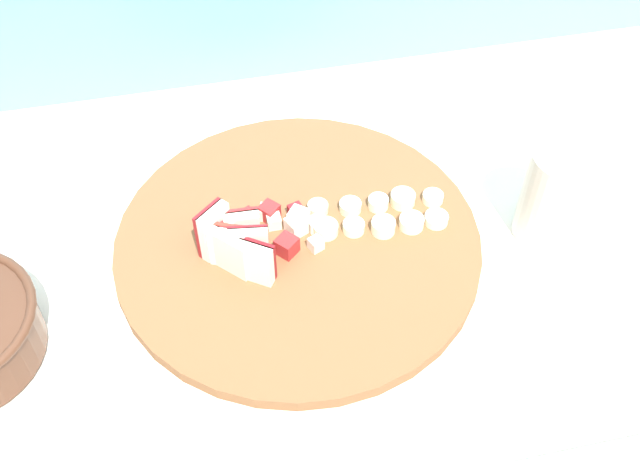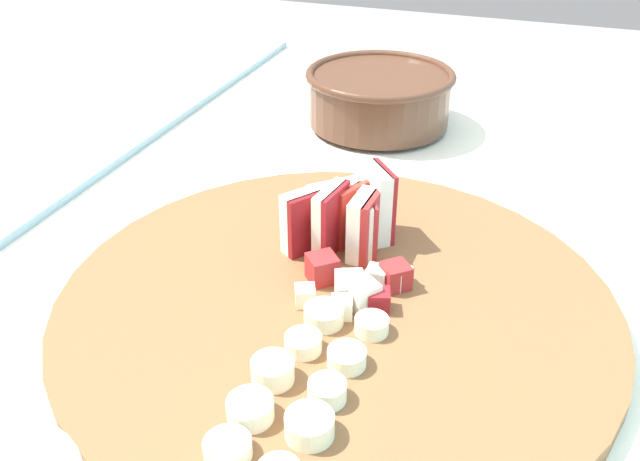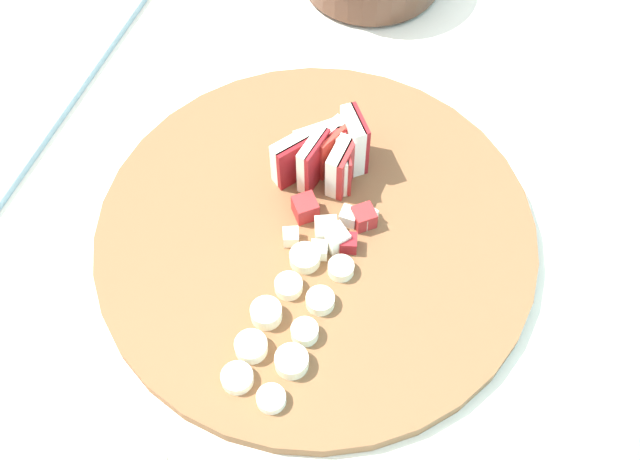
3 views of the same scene
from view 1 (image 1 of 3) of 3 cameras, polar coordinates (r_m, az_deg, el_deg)
name	(u,v)px [view 1 (image 1 of 3)]	position (r m, az deg, el deg)	size (l,w,h in m)	color
tiled_countertop	(399,419)	(1.32, 5.80, -13.55)	(1.60, 0.66, 0.94)	silver
tile_backsplash	(352,156)	(1.31, 2.38, 5.43)	(2.40, 0.04, 1.46)	#5BA3C1
cutting_board	(298,243)	(0.90, -1.62, -0.94)	(0.42, 0.42, 0.02)	brown
apple_wedge_fan	(236,243)	(0.86, -6.14, -0.91)	(0.08, 0.09, 0.06)	#A32323
apple_dice_pile	(289,224)	(0.90, -2.27, 0.45)	(0.07, 0.08, 0.02)	beige
banana_slice_rows	(380,215)	(0.91, 4.42, 1.17)	(0.16, 0.07, 0.02)	beige
small_jar	(557,196)	(0.92, 16.89, 2.42)	(0.08, 0.08, 0.12)	beige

